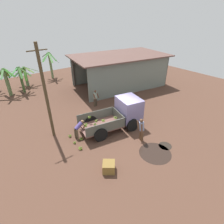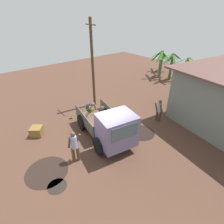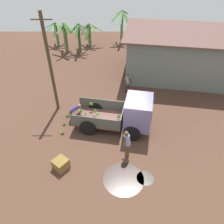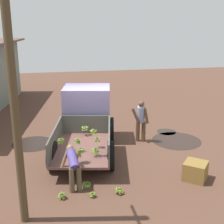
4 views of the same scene
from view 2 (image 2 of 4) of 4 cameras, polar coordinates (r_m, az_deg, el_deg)
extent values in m
plane|color=#513528|center=(10.15, -1.89, -9.95)|extent=(36.00, 36.00, 0.00)
cylinder|color=black|center=(11.04, 9.51, -6.62)|extent=(1.65, 1.65, 0.01)
cylinder|color=black|center=(9.19, -20.52, -17.79)|extent=(1.98, 1.98, 0.01)
cylinder|color=black|center=(8.51, -17.49, -22.12)|extent=(0.84, 0.84, 0.01)
cube|color=brown|center=(11.03, -4.59, -3.01)|extent=(3.20, 2.35, 0.08)
cube|color=#4B4E46|center=(11.15, -0.48, -0.10)|extent=(2.87, 0.59, 0.71)
cube|color=#4B4E46|center=(10.55, -9.11, -2.49)|extent=(2.87, 0.59, 0.71)
cube|color=#4B4E46|center=(9.74, -1.13, -5.14)|extent=(0.39, 1.83, 0.71)
cube|color=slate|center=(8.87, 1.52, -5.86)|extent=(1.78, 2.05, 1.69)
cube|color=#4C606B|center=(8.16, 4.21, -6.64)|extent=(0.30, 1.43, 0.74)
cylinder|color=black|center=(9.95, 5.62, -7.54)|extent=(0.98, 0.39, 0.96)
cylinder|color=black|center=(9.22, -4.50, -11.08)|extent=(0.98, 0.39, 0.96)
cylinder|color=black|center=(11.73, -1.24, -0.91)|extent=(0.98, 0.39, 0.96)
cylinder|color=black|center=(11.12, -10.01, -3.37)|extent=(0.98, 0.39, 0.96)
sphere|color=brown|center=(11.04, -8.64, 0.78)|extent=(0.07, 0.07, 0.07)
cylinder|color=#79AF3D|center=(11.02, -8.87, 0.47)|extent=(0.17, 0.07, 0.09)
cylinder|color=#8AAE3F|center=(11.01, -8.64, 0.40)|extent=(0.12, 0.15, 0.12)
cylinder|color=#60861C|center=(11.05, -8.41, 0.42)|extent=(0.08, 0.13, 0.15)
cylinder|color=olive|center=(11.08, -8.32, 0.58)|extent=(0.15, 0.08, 0.13)
cylinder|color=olive|center=(11.11, -8.46, 0.65)|extent=(0.15, 0.09, 0.13)
cylinder|color=olive|center=(11.12, -8.80, 0.73)|extent=(0.03, 0.16, 0.10)
cylinder|color=olive|center=(11.09, -8.86, 0.52)|extent=(0.11, 0.13, 0.14)
sphere|color=#4C4431|center=(11.25, -8.25, -0.75)|extent=(0.07, 0.07, 0.07)
cylinder|color=olive|center=(11.26, -8.43, -1.23)|extent=(0.16, 0.07, 0.18)
cylinder|color=#5A8A1D|center=(11.22, -8.27, -1.22)|extent=(0.15, 0.17, 0.14)
cylinder|color=olive|center=(11.22, -7.96, -1.11)|extent=(0.06, 0.21, 0.12)
cylinder|color=olive|center=(11.28, -7.83, -0.99)|extent=(0.18, 0.14, 0.14)
cylinder|color=olive|center=(11.32, -7.90, -0.85)|extent=(0.20, 0.05, 0.13)
cylinder|color=olive|center=(11.34, -8.17, -0.95)|extent=(0.13, 0.14, 0.18)
cylinder|color=#8FAF48|center=(11.33, -8.43, -1.01)|extent=(0.07, 0.16, 0.18)
cylinder|color=#6EA230|center=(11.28, -8.62, -1.05)|extent=(0.18, 0.13, 0.14)
sphere|color=brown|center=(11.05, -4.72, -0.08)|extent=(0.07, 0.07, 0.07)
cylinder|color=olive|center=(11.12, -4.93, -0.37)|extent=(0.09, 0.15, 0.18)
cylinder|color=#57751A|center=(11.07, -4.96, -0.50)|extent=(0.16, 0.05, 0.17)
cylinder|color=#82A342|center=(11.05, -4.76, -0.57)|extent=(0.13, 0.12, 0.18)
cylinder|color=#89B148|center=(11.04, -4.36, -0.38)|extent=(0.11, 0.19, 0.11)
cylinder|color=#7CA449|center=(11.11, -4.37, -0.26)|extent=(0.18, 0.07, 0.14)
cylinder|color=olive|center=(11.14, -4.69, -0.22)|extent=(0.13, 0.16, 0.16)
sphere|color=brown|center=(11.66, -7.13, 1.67)|extent=(0.08, 0.08, 0.08)
cylinder|color=olive|center=(11.63, -7.14, 1.16)|extent=(0.15, 0.17, 0.17)
cylinder|color=olive|center=(11.66, -6.91, 1.19)|extent=(0.06, 0.17, 0.20)
cylinder|color=olive|center=(11.68, -6.71, 1.41)|extent=(0.19, 0.14, 0.15)
cylinder|color=olive|center=(11.73, -6.90, 1.40)|extent=(0.17, 0.07, 0.20)
cylinder|color=#83A536|center=(11.76, -7.26, 1.59)|extent=(0.08, 0.21, 0.14)
cylinder|color=#547D1B|center=(11.72, -7.50, 1.54)|extent=(0.13, 0.21, 0.12)
cylinder|color=#87A84A|center=(11.68, -7.37, 1.21)|extent=(0.17, 0.06, 0.20)
sphere|color=brown|center=(11.76, -6.89, 1.30)|extent=(0.08, 0.08, 0.08)
cylinder|color=#7AAB2E|center=(11.81, -7.10, 1.06)|extent=(0.12, 0.16, 0.16)
cylinder|color=#73AD24|center=(11.77, -7.13, 0.96)|extent=(0.17, 0.08, 0.15)
cylinder|color=olive|center=(11.72, -6.85, 0.94)|extent=(0.13, 0.18, 0.12)
cylinder|color=olive|center=(11.76, -6.62, 0.99)|extent=(0.12, 0.17, 0.15)
cylinder|color=olive|center=(11.80, -6.59, 1.14)|extent=(0.18, 0.08, 0.14)
cylinder|color=#89A94B|center=(11.83, -6.83, 1.12)|extent=(0.14, 0.14, 0.16)
sphere|color=brown|center=(10.53, -6.51, -0.58)|extent=(0.09, 0.09, 0.09)
cylinder|color=#7CAF2D|center=(10.60, -6.77, -0.73)|extent=(0.09, 0.18, 0.14)
cylinder|color=#679F22|center=(10.54, -6.91, -0.83)|extent=(0.19, 0.11, 0.10)
cylinder|color=#7FAA36|center=(10.50, -6.55, -1.04)|extent=(0.15, 0.16, 0.14)
cylinder|color=olive|center=(10.53, -6.25, -1.01)|extent=(0.08, 0.17, 0.16)
cylinder|color=olive|center=(10.57, -6.14, -0.81)|extent=(0.18, 0.11, 0.14)
cylinder|color=olive|center=(10.62, -6.41, -0.60)|extent=(0.16, 0.16, 0.12)
sphere|color=#4E4733|center=(9.93, -1.70, -4.50)|extent=(0.08, 0.08, 0.08)
cylinder|color=#7DA23F|center=(9.93, -2.07, -4.95)|extent=(0.20, 0.06, 0.15)
cylinder|color=olive|center=(9.90, -1.75, -5.05)|extent=(0.17, 0.17, 0.14)
cylinder|color=#80AE46|center=(9.91, -1.45, -5.01)|extent=(0.06, 0.20, 0.15)
cylinder|color=#78A044|center=(9.95, -1.30, -4.89)|extent=(0.14, 0.18, 0.17)
cylinder|color=olive|center=(10.00, -1.34, -4.68)|extent=(0.19, 0.05, 0.16)
cylinder|color=#5B742C|center=(10.02, -1.59, -4.52)|extent=(0.18, 0.16, 0.14)
cylinder|color=olive|center=(10.02, -1.96, -4.54)|extent=(0.06, 0.21, 0.14)
cylinder|color=olive|center=(9.99, -2.00, -4.87)|extent=(0.13, 0.15, 0.19)
sphere|color=brown|center=(11.41, -3.20, 1.80)|extent=(0.08, 0.08, 0.08)
cylinder|color=olive|center=(11.47, -3.50, 1.67)|extent=(0.09, 0.19, 0.12)
cylinder|color=#567B2B|center=(11.42, -3.42, 1.39)|extent=(0.16, 0.04, 0.16)
cylinder|color=olive|center=(11.39, -3.19, 1.35)|extent=(0.13, 0.15, 0.16)
cylinder|color=olive|center=(11.40, -2.89, 1.48)|extent=(0.09, 0.19, 0.12)
cylinder|color=#7CAD26|center=(11.48, -2.95, 1.58)|extent=(0.16, 0.04, 0.16)
cylinder|color=olive|center=(11.50, -3.24, 1.68)|extent=(0.12, 0.17, 0.15)
cylinder|color=#3F3833|center=(16.21, 31.17, 8.54)|extent=(0.16, 0.16, 3.43)
cylinder|color=#3F3833|center=(12.43, 19.59, 5.55)|extent=(0.16, 0.16, 3.43)
cylinder|color=#473924|center=(13.04, -6.34, 14.79)|extent=(0.19, 0.19, 6.21)
cylinder|color=#473924|center=(12.60, -7.09, 26.49)|extent=(1.14, 0.07, 0.07)
cylinder|color=#658A57|center=(21.12, 23.38, 12.95)|extent=(0.34, 0.34, 2.21)
cube|color=#3A5427|center=(20.57, 25.52, 14.39)|extent=(1.49, 0.36, 0.76)
cube|color=#445F33|center=(21.06, 25.14, 14.75)|extent=(0.87, 0.81, 0.79)
cube|color=#4C741E|center=(21.39, 23.87, 14.69)|extent=(0.51, 0.88, 1.16)
cube|color=#346F2D|center=(21.39, 22.92, 14.69)|extent=(1.03, 0.70, 1.30)
cube|color=#284D25|center=(21.02, 21.93, 15.30)|extent=(1.39, 0.76, 0.84)
cube|color=#386C1E|center=(20.57, 22.58, 14.17)|extent=(0.49, 1.19, 1.33)
cube|color=#52722A|center=(20.41, 24.29, 14.68)|extent=(0.97, 0.96, 0.67)
cube|color=#3B7533|center=(20.25, 32.60, 15.24)|extent=(1.22, 0.80, 0.97)
cylinder|color=#3D5A2C|center=(19.91, 18.70, 13.66)|extent=(0.27, 0.27, 2.73)
cube|color=#527B43|center=(19.51, 20.48, 15.86)|extent=(1.00, 0.35, 1.01)
cube|color=#497A35|center=(19.83, 20.72, 16.44)|extent=(0.86, 0.97, 0.74)
cube|color=#305C31|center=(20.36, 20.35, 16.71)|extent=(0.41, 1.62, 0.82)
cube|color=#247924|center=(20.11, 18.52, 16.53)|extent=(0.97, 0.69, 1.04)
cube|color=#3B843D|center=(19.70, 17.23, 16.84)|extent=(1.26, 0.83, 0.80)
cube|color=#2E5924|center=(19.15, 17.91, 16.23)|extent=(0.33, 1.36, 0.89)
cube|color=#375725|center=(19.15, 19.63, 15.81)|extent=(1.03, 0.94, 0.98)
cylinder|color=#587142|center=(20.61, 15.55, 14.78)|extent=(0.35, 0.35, 2.81)
cube|color=#488B3A|center=(20.10, 17.88, 16.86)|extent=(1.50, 0.51, 1.04)
cube|color=#517A21|center=(20.66, 17.22, 17.04)|extent=(0.66, 1.05, 1.21)
cube|color=#406722|center=(21.02, 16.51, 17.68)|extent=(0.72, 1.37, 0.99)
cube|color=#306726|center=(20.84, 14.47, 17.36)|extent=(1.34, 0.39, 1.33)
cube|color=#426B39|center=(20.03, 14.37, 17.85)|extent=(0.68, 1.25, 0.67)
cube|color=#255A18|center=(19.77, 15.87, 17.43)|extent=(0.88, 1.16, 0.72)
cylinder|color=#577F4B|center=(22.80, 15.74, 15.57)|extent=(0.28, 0.28, 2.33)
cube|color=#37652E|center=(22.31, 16.87, 16.88)|extent=(1.03, 0.39, 1.10)
cube|color=#3F7C2A|center=(22.78, 17.28, 17.00)|extent=(0.91, 0.96, 1.16)
cube|color=#487F34|center=(23.20, 16.37, 17.35)|extent=(0.58, 1.14, 1.17)
cube|color=#3D6B3A|center=(23.33, 15.30, 17.98)|extent=(1.46, 1.03, 0.84)
cube|color=#2D8030|center=(22.66, 14.64, 17.74)|extent=(1.03, 0.75, 0.83)
cube|color=#516D3A|center=(22.32, 15.25, 17.04)|extent=(0.24, 0.89, 1.15)
cube|color=#538521|center=(22.09, 16.15, 17.43)|extent=(0.84, 0.94, 0.68)
cylinder|color=brown|center=(9.04, -12.49, -13.47)|extent=(0.20, 0.20, 0.82)
cylinder|color=brown|center=(9.05, -11.01, -13.18)|extent=(0.20, 0.20, 0.82)
cylinder|color=#8896BC|center=(8.60, -12.31, -9.60)|extent=(0.46, 0.41, 0.68)
sphere|color=brown|center=(8.37, -12.70, -7.08)|extent=(0.23, 0.23, 0.23)
cylinder|color=brown|center=(8.68, -13.75, -9.63)|extent=(0.17, 0.25, 0.62)
cylinder|color=brown|center=(8.74, -11.15, -8.75)|extent=(0.21, 0.36, 0.60)
cylinder|color=brown|center=(12.63, -7.48, 0.69)|extent=(0.17, 0.17, 0.74)
cylinder|color=brown|center=(12.51, -8.20, 0.33)|extent=(0.17, 0.17, 0.74)
cylinder|color=#51428B|center=(12.15, -7.23, 2.26)|extent=(0.68, 0.37, 0.53)
sphere|color=#8C6746|center=(11.83, -6.19, 2.62)|extent=(0.21, 0.21, 0.21)
cylinder|color=#8C6746|center=(12.12, -5.57, 1.57)|extent=(0.14, 0.29, 0.55)
cylinder|color=#8C6746|center=(11.89, -6.82, 0.93)|extent=(0.14, 0.32, 0.54)
cylinder|color=#3D3125|center=(12.15, 15.33, -1.43)|extent=(0.17, 0.17, 0.77)
cylinder|color=#3D3125|center=(12.22, 14.43, -1.08)|extent=(0.17, 0.17, 0.77)
cylinder|color=#A0B6A5|center=(11.84, 15.27, 1.54)|extent=(0.33, 0.36, 0.62)
sphere|color=brown|center=(11.64, 15.49, 3.27)|extent=(0.22, 0.22, 0.22)
cylinder|color=brown|center=(11.67, 15.81, 0.98)|extent=(0.34, 0.15, 0.56)
cylinder|color=brown|center=(11.84, 14.22, 1.59)|extent=(0.28, 0.14, 0.57)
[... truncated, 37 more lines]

